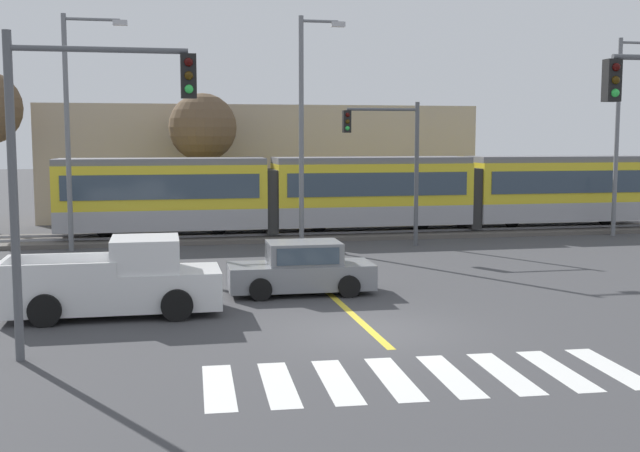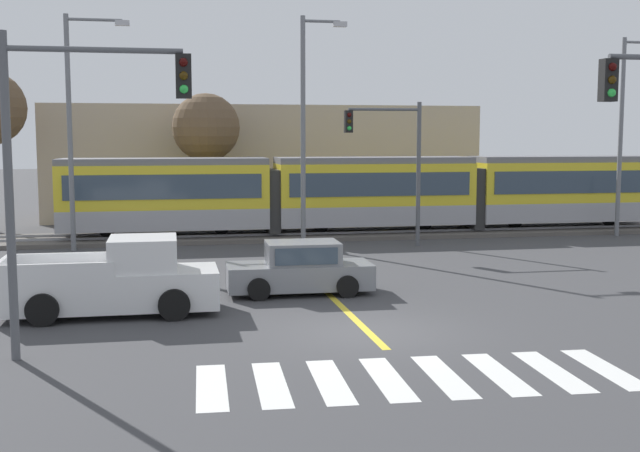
{
  "view_description": "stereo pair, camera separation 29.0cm",
  "coord_description": "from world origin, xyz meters",
  "px_view_note": "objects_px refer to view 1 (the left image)",
  "views": [
    {
      "loc": [
        -4.9,
        -17.81,
        4.56
      ],
      "look_at": [
        0.42,
        8.04,
        1.6
      ],
      "focal_mm": 45.0,
      "sensor_mm": 36.0,
      "label": 1
    },
    {
      "loc": [
        -4.61,
        -17.87,
        4.56
      ],
      "look_at": [
        0.42,
        8.04,
        1.6
      ],
      "focal_mm": 45.0,
      "sensor_mm": 36.0,
      "label": 2
    }
  ],
  "objects_px": {
    "street_lamp_centre": "(305,120)",
    "bare_tree_west": "(203,128)",
    "street_lamp_east": "(622,125)",
    "traffic_light_near_left": "(73,145)",
    "street_lamp_west": "(73,118)",
    "light_rail_tram": "(371,191)",
    "sedan_crossing": "(301,270)",
    "pickup_truck": "(119,282)",
    "traffic_light_far_right": "(392,151)"
  },
  "relations": [
    {
      "from": "traffic_light_far_right",
      "to": "street_lamp_centre",
      "type": "relative_size",
      "value": 0.64
    },
    {
      "from": "traffic_light_far_right",
      "to": "street_lamp_centre",
      "type": "bearing_deg",
      "value": 175.46
    },
    {
      "from": "light_rail_tram",
      "to": "traffic_light_far_right",
      "type": "height_order",
      "value": "traffic_light_far_right"
    },
    {
      "from": "pickup_truck",
      "to": "traffic_light_far_right",
      "type": "bearing_deg",
      "value": 46.35
    },
    {
      "from": "street_lamp_west",
      "to": "street_lamp_centre",
      "type": "distance_m",
      "value": 9.17
    },
    {
      "from": "traffic_light_far_right",
      "to": "street_lamp_west",
      "type": "bearing_deg",
      "value": 174.57
    },
    {
      "from": "street_lamp_centre",
      "to": "pickup_truck",
      "type": "bearing_deg",
      "value": -121.51
    },
    {
      "from": "street_lamp_centre",
      "to": "street_lamp_east",
      "type": "bearing_deg",
      "value": 3.79
    },
    {
      "from": "pickup_truck",
      "to": "street_lamp_east",
      "type": "height_order",
      "value": "street_lamp_east"
    },
    {
      "from": "sedan_crossing",
      "to": "traffic_light_near_left",
      "type": "distance_m",
      "value": 8.93
    },
    {
      "from": "street_lamp_centre",
      "to": "bare_tree_west",
      "type": "distance_m",
      "value": 9.17
    },
    {
      "from": "pickup_truck",
      "to": "street_lamp_east",
      "type": "xyz_separation_m",
      "value": [
        21.82,
        12.36,
        4.25
      ]
    },
    {
      "from": "sedan_crossing",
      "to": "street_lamp_centre",
      "type": "height_order",
      "value": "street_lamp_centre"
    },
    {
      "from": "street_lamp_west",
      "to": "street_lamp_centre",
      "type": "xyz_separation_m",
      "value": [
        9.12,
        -0.92,
        -0.05
      ]
    },
    {
      "from": "light_rail_tram",
      "to": "traffic_light_near_left",
      "type": "distance_m",
      "value": 22.1
    },
    {
      "from": "sedan_crossing",
      "to": "bare_tree_west",
      "type": "bearing_deg",
      "value": 95.49
    },
    {
      "from": "light_rail_tram",
      "to": "street_lamp_west",
      "type": "bearing_deg",
      "value": -168.75
    },
    {
      "from": "traffic_light_near_left",
      "to": "bare_tree_west",
      "type": "xyz_separation_m",
      "value": [
        3.98,
        23.75,
        0.58
      ]
    },
    {
      "from": "light_rail_tram",
      "to": "pickup_truck",
      "type": "bearing_deg",
      "value": -125.84
    },
    {
      "from": "light_rail_tram",
      "to": "street_lamp_west",
      "type": "xyz_separation_m",
      "value": [
        -12.88,
        -2.56,
        3.23
      ]
    },
    {
      "from": "light_rail_tram",
      "to": "street_lamp_centre",
      "type": "xyz_separation_m",
      "value": [
        -3.76,
        -3.49,
        3.18
      ]
    },
    {
      "from": "traffic_light_far_right",
      "to": "traffic_light_near_left",
      "type": "relative_size",
      "value": 0.9
    },
    {
      "from": "sedan_crossing",
      "to": "street_lamp_centre",
      "type": "distance_m",
      "value": 10.72
    },
    {
      "from": "sedan_crossing",
      "to": "bare_tree_west",
      "type": "distance_m",
      "value": 18.53
    },
    {
      "from": "traffic_light_far_right",
      "to": "street_lamp_east",
      "type": "distance_m",
      "value": 11.37
    },
    {
      "from": "traffic_light_far_right",
      "to": "street_lamp_east",
      "type": "relative_size",
      "value": 0.67
    },
    {
      "from": "traffic_light_near_left",
      "to": "street_lamp_centre",
      "type": "bearing_deg",
      "value": 63.64
    },
    {
      "from": "street_lamp_centre",
      "to": "bare_tree_west",
      "type": "relative_size",
      "value": 1.4
    },
    {
      "from": "street_lamp_centre",
      "to": "bare_tree_west",
      "type": "height_order",
      "value": "street_lamp_centre"
    },
    {
      "from": "traffic_light_far_right",
      "to": "street_lamp_centre",
      "type": "height_order",
      "value": "street_lamp_centre"
    },
    {
      "from": "street_lamp_east",
      "to": "bare_tree_west",
      "type": "bearing_deg",
      "value": 158.07
    },
    {
      "from": "light_rail_tram",
      "to": "sedan_crossing",
      "type": "relative_size",
      "value": 6.61
    },
    {
      "from": "pickup_truck",
      "to": "bare_tree_west",
      "type": "distance_m",
      "value": 20.5
    },
    {
      "from": "light_rail_tram",
      "to": "traffic_light_near_left",
      "type": "xyz_separation_m",
      "value": [
        -11.35,
        -18.82,
        2.35
      ]
    },
    {
      "from": "pickup_truck",
      "to": "bare_tree_west",
      "type": "relative_size",
      "value": 0.81
    },
    {
      "from": "street_lamp_west",
      "to": "street_lamp_east",
      "type": "distance_m",
      "value": 23.97
    },
    {
      "from": "street_lamp_west",
      "to": "street_lamp_centre",
      "type": "bearing_deg",
      "value": -5.78
    },
    {
      "from": "traffic_light_far_right",
      "to": "light_rail_tram",
      "type": "bearing_deg",
      "value": 87.67
    },
    {
      "from": "pickup_truck",
      "to": "bare_tree_west",
      "type": "height_order",
      "value": "bare_tree_west"
    },
    {
      "from": "traffic_light_near_left",
      "to": "street_lamp_east",
      "type": "height_order",
      "value": "street_lamp_east"
    },
    {
      "from": "pickup_truck",
      "to": "bare_tree_west",
      "type": "xyz_separation_m",
      "value": [
        3.35,
        19.79,
        4.13
      ]
    },
    {
      "from": "street_lamp_west",
      "to": "sedan_crossing",
      "type": "bearing_deg",
      "value": -55.35
    },
    {
      "from": "street_lamp_west",
      "to": "bare_tree_west",
      "type": "xyz_separation_m",
      "value": [
        5.5,
        7.49,
        -0.31
      ]
    },
    {
      "from": "traffic_light_far_right",
      "to": "street_lamp_west",
      "type": "xyz_separation_m",
      "value": [
        -12.73,
        1.21,
        1.32
      ]
    },
    {
      "from": "bare_tree_west",
      "to": "street_lamp_east",
      "type": "bearing_deg",
      "value": -21.93
    },
    {
      "from": "light_rail_tram",
      "to": "sedan_crossing",
      "type": "xyz_separation_m",
      "value": [
        -5.65,
        -13.02,
        -1.35
      ]
    },
    {
      "from": "street_lamp_east",
      "to": "sedan_crossing",
      "type": "bearing_deg",
      "value": -147.87
    },
    {
      "from": "bare_tree_west",
      "to": "street_lamp_centre",
      "type": "bearing_deg",
      "value": -66.72
    },
    {
      "from": "street_lamp_west",
      "to": "pickup_truck",
      "type": "bearing_deg",
      "value": -80.09
    },
    {
      "from": "street_lamp_west",
      "to": "street_lamp_east",
      "type": "xyz_separation_m",
      "value": [
        23.97,
        0.06,
        -0.19
      ]
    }
  ]
}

